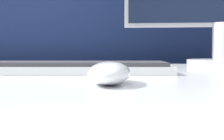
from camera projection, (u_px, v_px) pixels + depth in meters
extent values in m
cube|color=navy|center=(147.00, 96.00, 1.22)|extent=(5.00, 0.03, 1.22)
ellipsoid|color=white|center=(109.00, 73.00, 0.45)|extent=(0.06, 0.13, 0.03)
cube|color=silver|center=(78.00, 69.00, 0.66)|extent=(0.40, 0.18, 0.02)
cube|color=#38383D|center=(78.00, 64.00, 0.66)|extent=(0.38, 0.16, 0.01)
cylinder|color=silver|center=(224.00, 63.00, 0.89)|extent=(0.21, 0.21, 0.02)
cylinder|color=silver|center=(224.00, 41.00, 0.89)|extent=(0.07, 0.07, 0.11)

